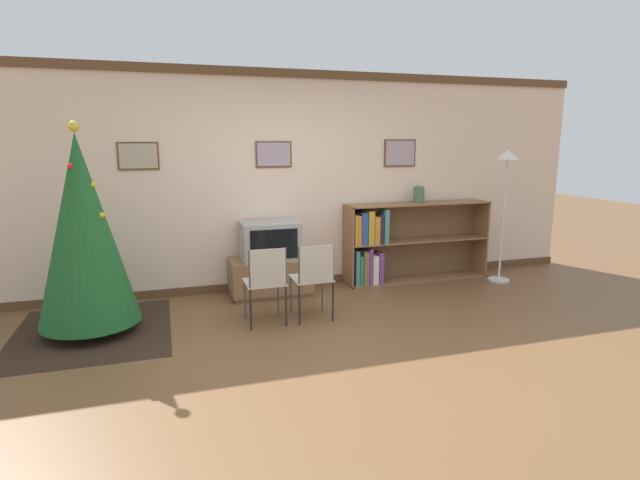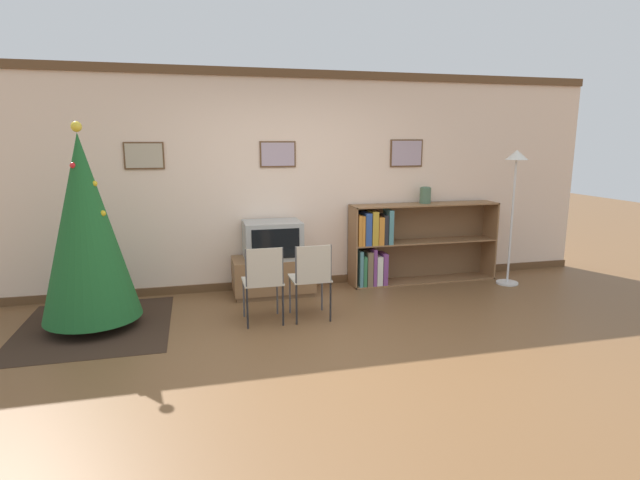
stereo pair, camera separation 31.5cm
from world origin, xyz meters
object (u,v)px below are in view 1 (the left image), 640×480
Objects in this scene: television at (270,240)px; standing_lamp at (506,181)px; folding_chair_right at (314,277)px; vase at (419,194)px; christmas_tree at (83,231)px; bookshelf at (391,244)px; tv_console at (270,277)px; folding_chair_left at (266,281)px.

standing_lamp is at bearing -5.94° from television.
vase is at bearing 32.18° from folding_chair_right.
standing_lamp reaches higher than television.
christmas_tree is 1.02× the size of bookshelf.
television is at bearing 18.95° from christmas_tree.
christmas_tree is at bearing 171.26° from folding_chair_right.
folding_chair_right is 3.77× the size of vase.
standing_lamp is (3.06, -0.32, 1.11)m from tv_console.
bookshelf reaches higher than television.
standing_lamp reaches higher than vase.
television is 0.83× the size of folding_chair_right.
tv_console is 3.27m from standing_lamp.
vase is at bearing 26.24° from folding_chair_left.
folding_chair_right is at bearing -147.82° from vase.
vase is 1.12m from standing_lamp.
folding_chair_left is 2.66m from vase.
bookshelf reaches higher than tv_console.
standing_lamp is (3.31, 0.68, 0.86)m from folding_chair_left.
tv_console is at bearing 75.98° from folding_chair_left.
vase is (3.99, 0.80, 0.14)m from christmas_tree.
standing_lamp is at bearing -24.47° from vase.
christmas_tree is 2.19m from tv_console.
standing_lamp is at bearing -5.99° from tv_console.
tv_console is 0.49× the size of bookshelf.
bookshelf is (1.65, 0.10, -0.16)m from television.
folding_chair_left is 0.50m from folding_chair_right.
folding_chair_right is 3.02m from standing_lamp.
bookshelf is at bearing 38.12° from folding_chair_right.
folding_chair_right is at bearing -75.95° from television.
folding_chair_right is 1.78m from bookshelf.
folding_chair_left and folding_chair_right have the same top height.
standing_lamp is at bearing 11.60° from folding_chair_left.
vase is (2.31, 1.14, 0.68)m from folding_chair_left.
bookshelf is (3.59, 0.77, -0.50)m from christmas_tree.
television is 2.12m from vase.
bookshelf is 1.15× the size of standing_lamp.
bookshelf is at bearing -174.86° from vase.
folding_chair_left is at bearing -11.28° from christmas_tree.
christmas_tree reaches higher than folding_chair_left.
folding_chair_left is at bearing 180.00° from folding_chair_right.
standing_lamp is (1.41, -0.42, 0.82)m from bookshelf.
folding_chair_left is (-0.25, -1.00, 0.24)m from tv_console.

